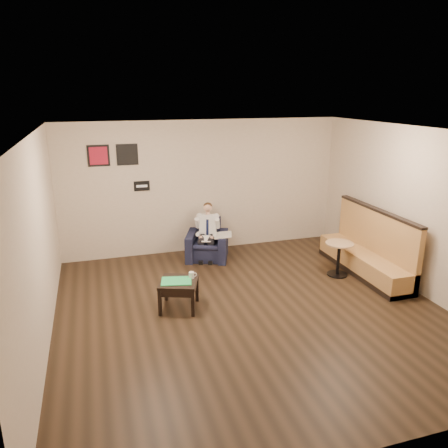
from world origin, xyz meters
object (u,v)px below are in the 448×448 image
object	(u,v)px
seated_man	(207,235)
coffee_mug	(191,275)
armchair	(207,240)
smartphone	(183,276)
cafe_table	(338,259)
green_folder	(176,281)
banquette	(366,243)
side_table	(179,294)

from	to	relation	value
seated_man	coffee_mug	size ratio (longest dim) A/B	10.95
armchair	smartphone	size ratio (longest dim) A/B	5.60
coffee_mug	smartphone	distance (m)	0.15
armchair	cafe_table	bearing A→B (deg)	-15.76
coffee_mug	cafe_table	bearing A→B (deg)	7.31
seated_man	coffee_mug	distance (m)	1.99
green_folder	coffee_mug	distance (m)	0.27
coffee_mug	smartphone	world-z (taller)	coffee_mug
banquette	cafe_table	xyz separation A→B (m)	(-0.53, 0.05, -0.29)
banquette	cafe_table	size ratio (longest dim) A/B	3.71
coffee_mug	armchair	bearing A→B (deg)	68.34
armchair	seated_man	xyz separation A→B (m)	(-0.04, -0.10, 0.15)
armchair	coffee_mug	world-z (taller)	armchair
seated_man	cafe_table	bearing A→B (deg)	-13.58
armchair	coffee_mug	xyz separation A→B (m)	(-0.77, -1.95, 0.12)
smartphone	banquette	size ratio (longest dim) A/B	0.06
side_table	green_folder	xyz separation A→B (m)	(-0.04, -0.01, 0.24)
green_folder	smartphone	world-z (taller)	green_folder
seated_man	green_folder	distance (m)	2.16
seated_man	smartphone	world-z (taller)	seated_man
cafe_table	armchair	bearing A→B (deg)	143.67
seated_man	coffee_mug	world-z (taller)	seated_man
smartphone	banquette	bearing A→B (deg)	34.36
green_folder	cafe_table	world-z (taller)	cafe_table
smartphone	banquette	distance (m)	3.57
side_table	smartphone	bearing A→B (deg)	52.14
seated_man	side_table	world-z (taller)	seated_man
green_folder	cafe_table	xyz separation A→B (m)	(3.17, 0.43, -0.16)
green_folder	side_table	bearing A→B (deg)	13.19
armchair	green_folder	world-z (taller)	armchair
smartphone	cafe_table	world-z (taller)	cafe_table
seated_man	smartphone	size ratio (longest dim) A/B	7.43
seated_man	green_folder	bearing A→B (deg)	-96.96
armchair	banquette	bearing A→B (deg)	-10.67
smartphone	cafe_table	xyz separation A→B (m)	(3.03, 0.29, -0.16)
seated_man	side_table	distance (m)	2.15
smartphone	cafe_table	distance (m)	3.05
coffee_mug	seated_man	bearing A→B (deg)	68.28
armchair	seated_man	bearing A→B (deg)	-90.00
armchair	seated_man	distance (m)	0.18
side_table	cafe_table	xyz separation A→B (m)	(3.14, 0.43, 0.09)
side_table	green_folder	world-z (taller)	green_folder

